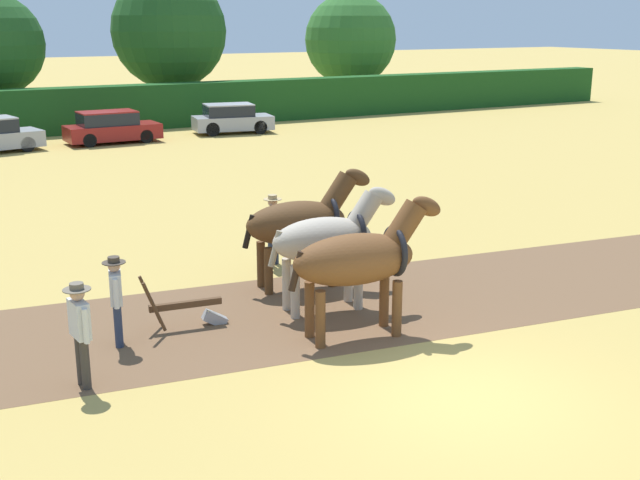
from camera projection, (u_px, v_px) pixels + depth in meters
ground_plane at (462, 395)px, 12.13m from camera, size 240.00×240.00×0.00m
plowed_furrow_strip at (62, 344)px, 14.01m from camera, size 32.96×8.82×0.01m
hedgerow at (42, 112)px, 39.17m from camera, size 73.81×1.45×2.26m
tree_right at (169, 31)px, 45.77m from camera, size 6.55×6.55×8.15m
tree_far_right at (351, 40)px, 52.37m from camera, size 5.96×5.96×7.23m
draft_horse_lead_left at (360, 259)px, 14.04m from camera, size 2.96×1.25×2.54m
draft_horse_lead_right at (328, 239)px, 15.39m from camera, size 2.69×1.16×2.44m
draft_horse_trail_left at (302, 222)px, 16.74m from camera, size 2.90×1.24×2.53m
plow at (193, 310)px, 14.74m from camera, size 1.61×0.54×1.13m
farmer_at_plow at (116, 295)px, 13.75m from camera, size 0.40×0.62×1.60m
farmer_beside_team at (273, 225)px, 18.30m from camera, size 0.56×0.43×1.66m
farmer_onlooker_left at (80, 327)px, 12.15m from camera, size 0.42×0.65×1.68m
parked_car_center_left at (111, 128)px, 36.76m from camera, size 4.25×1.87×1.47m
parked_car_center at (232, 119)px, 39.96m from camera, size 4.12×2.39×1.46m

